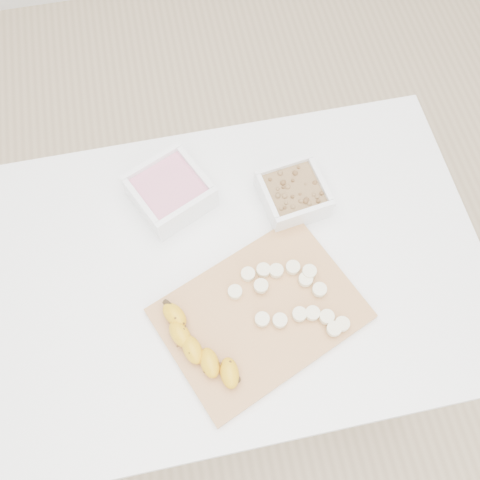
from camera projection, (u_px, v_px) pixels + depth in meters
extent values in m
plane|color=#C6AD89|center=(242.00, 349.00, 1.78)|extent=(3.50, 3.50, 0.00)
cube|color=white|center=(243.00, 269.00, 1.12)|extent=(1.00, 0.70, 0.04)
cylinder|color=white|center=(90.00, 467.00, 1.31)|extent=(0.05, 0.05, 0.71)
cylinder|color=white|center=(432.00, 392.00, 1.38)|extent=(0.05, 0.05, 0.71)
cylinder|color=white|center=(73.00, 254.00, 1.54)|extent=(0.05, 0.05, 0.71)
cylinder|color=white|center=(365.00, 200.00, 1.62)|extent=(0.05, 0.05, 0.71)
cube|color=white|center=(170.00, 191.00, 1.14)|extent=(0.20, 0.20, 0.07)
cube|color=pink|center=(170.00, 191.00, 1.13)|extent=(0.17, 0.17, 0.04)
cube|color=white|center=(293.00, 194.00, 1.14)|extent=(0.15, 0.15, 0.06)
cube|color=brown|center=(293.00, 193.00, 1.14)|extent=(0.12, 0.12, 0.03)
cube|color=tan|center=(260.00, 314.00, 1.05)|extent=(0.45, 0.39, 0.01)
cylinder|color=#F2E7BB|center=(235.00, 292.00, 1.06)|extent=(0.03, 0.03, 0.01)
cylinder|color=#F2E7BB|center=(248.00, 274.00, 1.07)|extent=(0.03, 0.03, 0.01)
cylinder|color=#F2E7BB|center=(263.00, 270.00, 1.07)|extent=(0.03, 0.03, 0.01)
cylinder|color=#F2E7BB|center=(276.00, 271.00, 1.07)|extent=(0.03, 0.03, 0.01)
cylinder|color=#F2E7BB|center=(293.00, 267.00, 1.08)|extent=(0.03, 0.03, 0.01)
cylinder|color=#F2E7BB|center=(306.00, 280.00, 1.06)|extent=(0.03, 0.03, 0.01)
cylinder|color=#F2E7BB|center=(319.00, 290.00, 1.06)|extent=(0.03, 0.03, 0.01)
cylinder|color=#F2E7BB|center=(262.00, 319.00, 1.03)|extent=(0.03, 0.03, 0.01)
cylinder|color=#F2E7BB|center=(280.00, 321.00, 1.03)|extent=(0.03, 0.03, 0.01)
cylinder|color=#F2E7BB|center=(299.00, 314.00, 1.03)|extent=(0.03, 0.03, 0.01)
cylinder|color=#F2E7BB|center=(313.00, 313.00, 1.03)|extent=(0.03, 0.03, 0.01)
cylinder|color=#F2E7BB|center=(327.00, 317.00, 1.03)|extent=(0.03, 0.03, 0.01)
cylinder|color=#F2E7BB|center=(342.00, 324.00, 1.02)|extent=(0.03, 0.03, 0.01)
cylinder|color=#F2E7BB|center=(334.00, 329.00, 1.02)|extent=(0.03, 0.03, 0.01)
cylinder|color=#F2E7BB|center=(261.00, 286.00, 1.06)|extent=(0.03, 0.03, 0.01)
cylinder|color=#F2E7BB|center=(309.00, 272.00, 1.07)|extent=(0.03, 0.03, 0.01)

